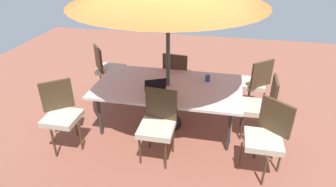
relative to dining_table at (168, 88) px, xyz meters
The scene contains 11 objects.
ground_plane 0.69m from the dining_table, ahead, with size 10.00×10.00×0.02m, color #935442.
dining_table is the anchor object (origin of this frame).
chair_south 0.81m from the dining_table, 90.34° to the right, with size 0.47×0.48×0.98m.
chair_west 1.42m from the dining_table, behind, with size 0.47×0.46×0.98m.
chair_northwest 1.62m from the dining_table, 151.76° to the left, with size 0.58×0.58×0.98m.
chair_southeast 1.61m from the dining_table, 31.96° to the right, with size 0.58×0.58×0.98m.
chair_northeast 1.61m from the dining_table, 29.89° to the left, with size 0.58×0.58×0.98m.
chair_southwest 1.56m from the dining_table, 150.65° to the right, with size 0.58×0.59×0.98m.
chair_north 0.78m from the dining_table, 91.57° to the left, with size 0.47×0.48×0.98m.
laptop 0.26m from the dining_table, 47.15° to the left, with size 0.39×0.36×0.21m.
cup 0.65m from the dining_table, 155.41° to the right, with size 0.08×0.08×0.10m, color #334C99.
Camera 1 is at (-0.79, 3.85, 2.73)m, focal length 30.53 mm.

